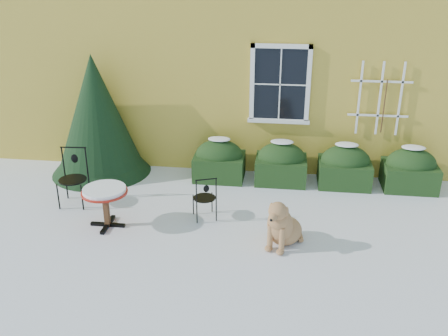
# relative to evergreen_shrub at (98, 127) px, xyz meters

# --- Properties ---
(ground) EXTENTS (80.00, 80.00, 0.00)m
(ground) POSITION_rel_evergreen_shrub_xyz_m (2.91, -2.55, -1.04)
(ground) COLOR white
(ground) RESTS_ON ground
(house) EXTENTS (12.40, 8.40, 6.40)m
(house) POSITION_rel_evergreen_shrub_xyz_m (2.91, 4.44, 2.18)
(house) COLOR gold
(house) RESTS_ON ground
(hedge_row) EXTENTS (4.95, 0.80, 0.91)m
(hedge_row) POSITION_rel_evergreen_shrub_xyz_m (4.56, -0.00, -0.64)
(hedge_row) COLOR black
(hedge_row) RESTS_ON ground
(evergreen_shrub) EXTENTS (2.13, 2.13, 2.58)m
(evergreen_shrub) POSITION_rel_evergreen_shrub_xyz_m (0.00, 0.00, 0.00)
(evergreen_shrub) COLOR black
(evergreen_shrub) RESTS_ON ground
(bistro_table) EXTENTS (0.79, 0.79, 0.74)m
(bistro_table) POSITION_rel_evergreen_shrub_xyz_m (0.94, -2.31, -0.43)
(bistro_table) COLOR black
(bistro_table) RESTS_ON ground
(patio_chair_near) EXTENTS (0.48, 0.48, 0.85)m
(patio_chair_near) POSITION_rel_evergreen_shrub_xyz_m (2.60, -1.81, -0.62)
(patio_chair_near) COLOR black
(patio_chair_near) RESTS_ON ground
(patio_chair_far) EXTENTS (0.53, 0.52, 1.09)m
(patio_chair_far) POSITION_rel_evergreen_shrub_xyz_m (0.03, -1.52, -0.50)
(patio_chair_far) COLOR black
(patio_chair_far) RESTS_ON ground
(dog) EXTENTS (0.75, 0.95, 0.89)m
(dog) POSITION_rel_evergreen_shrub_xyz_m (3.98, -2.55, -0.68)
(dog) COLOR tan
(dog) RESTS_ON ground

